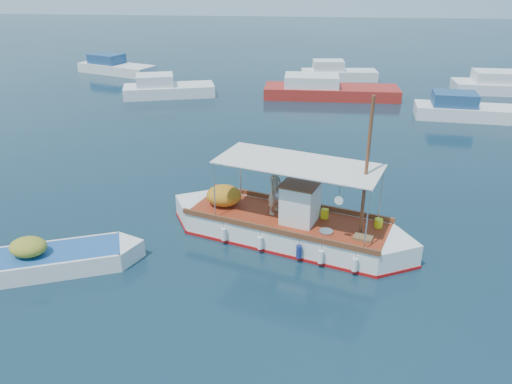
# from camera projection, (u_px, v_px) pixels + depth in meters

# --- Properties ---
(ground) EXTENTS (160.00, 160.00, 0.00)m
(ground) POSITION_uv_depth(u_px,v_px,m) (288.00, 233.00, 17.99)
(ground) COLOR black
(ground) RESTS_ON ground
(fishing_caique) EXTENTS (8.65, 4.46, 5.56)m
(fishing_caique) POSITION_uv_depth(u_px,v_px,m) (286.00, 226.00, 17.40)
(fishing_caique) COLOR white
(fishing_caique) RESTS_ON ground
(dinghy) EXTENTS (5.19, 2.92, 1.36)m
(dinghy) POSITION_uv_depth(u_px,v_px,m) (54.00, 261.00, 15.75)
(dinghy) COLOR white
(dinghy) RESTS_ON ground
(bg_boat_nw) EXTENTS (6.86, 4.10, 1.80)m
(bg_boat_nw) POSITION_uv_depth(u_px,v_px,m) (166.00, 89.00, 36.21)
(bg_boat_nw) COLOR silver
(bg_boat_nw) RESTS_ON ground
(bg_boat_n) EXTENTS (9.56, 2.88, 1.80)m
(bg_boat_n) POSITION_uv_depth(u_px,v_px,m) (327.00, 91.00, 35.87)
(bg_boat_n) COLOR #A1221A
(bg_boat_n) RESTS_ON ground
(bg_boat_ne) EXTENTS (6.66, 2.83, 1.80)m
(bg_boat_ne) POSITION_uv_depth(u_px,v_px,m) (466.00, 111.00, 31.01)
(bg_boat_ne) COLOR silver
(bg_boat_ne) RESTS_ON ground
(bg_boat_far_w) EXTENTS (7.34, 4.69, 1.80)m
(bg_boat_far_w) POSITION_uv_depth(u_px,v_px,m) (115.00, 67.00, 43.85)
(bg_boat_far_w) COLOR silver
(bg_boat_far_w) RESTS_ON ground
(bg_boat_far_n) EXTENTS (6.29, 2.52, 1.80)m
(bg_boat_far_n) POSITION_uv_depth(u_px,v_px,m) (337.00, 74.00, 41.31)
(bg_boat_far_n) COLOR silver
(bg_boat_far_n) RESTS_ON ground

